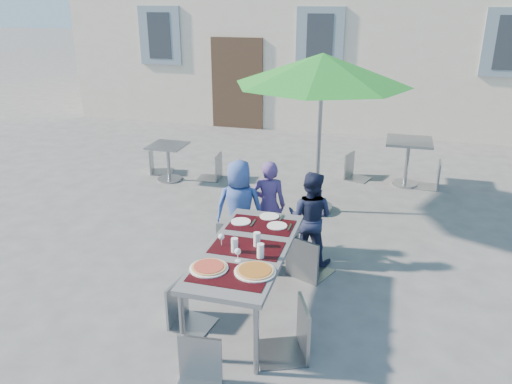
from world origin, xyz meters
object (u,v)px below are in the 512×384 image
(child_1, at_px, (269,205))
(chair_0, at_px, (237,216))
(chair_5, at_px, (196,340))
(bg_chair_l_0, at_px, (155,146))
(patio_umbrella, at_px, (322,70))
(dining_table, at_px, (247,253))
(chair_3, at_px, (184,280))
(cafe_table_0, at_px, (168,158))
(pizza_near_right, at_px, (255,271))
(child_0, at_px, (239,208))
(chair_2, at_px, (308,232))
(chair_4, at_px, (293,300))
(bg_chair_r_1, at_px, (435,159))
(bg_chair_l_1, at_px, (355,151))
(chair_1, at_px, (256,228))
(cafe_table_1, at_px, (408,153))
(child_2, at_px, (310,218))
(pizza_near_left, at_px, (209,267))
(bg_chair_r_0, at_px, (213,151))

(child_1, height_order, chair_0, child_1)
(chair_5, height_order, bg_chair_l_0, bg_chair_l_0)
(patio_umbrella, bearing_deg, dining_table, -95.23)
(chair_3, xyz_separation_m, cafe_table_0, (-1.98, 3.88, -0.08))
(pizza_near_right, bearing_deg, cafe_table_0, 124.52)
(dining_table, distance_m, chair_3, 0.68)
(pizza_near_right, height_order, child_0, child_0)
(pizza_near_right, height_order, chair_3, chair_3)
(chair_2, distance_m, cafe_table_0, 3.99)
(dining_table, distance_m, patio_umbrella, 3.19)
(pizza_near_right, relative_size, chair_2, 0.39)
(chair_4, relative_size, bg_chair_r_1, 1.09)
(chair_3, bearing_deg, dining_table, 33.77)
(chair_4, height_order, bg_chair_l_1, chair_4)
(bg_chair_l_1, bearing_deg, chair_1, -103.16)
(chair_0, relative_size, cafe_table_1, 1.27)
(child_2, bearing_deg, bg_chair_l_1, -86.83)
(pizza_near_right, distance_m, chair_4, 0.43)
(pizza_near_right, bearing_deg, pizza_near_left, -172.80)
(pizza_near_right, relative_size, chair_4, 0.39)
(chair_4, distance_m, chair_5, 0.94)
(child_1, bearing_deg, chair_4, 99.36)
(child_0, xyz_separation_m, cafe_table_0, (-2.05, 2.29, -0.20))
(chair_3, bearing_deg, child_2, 59.20)
(child_0, xyz_separation_m, bg_chair_r_1, (2.49, 3.16, -0.10))
(pizza_near_right, bearing_deg, bg_chair_l_0, 126.12)
(chair_3, height_order, bg_chair_r_1, bg_chair_r_1)
(child_1, bearing_deg, cafe_table_0, -51.79)
(cafe_table_1, xyz_separation_m, bg_chair_l_1, (-0.90, 0.11, -0.07))
(chair_3, height_order, bg_chair_l_1, bg_chair_l_1)
(child_2, height_order, chair_5, child_2)
(chair_0, xyz_separation_m, cafe_table_1, (2.01, 3.40, -0.03))
(pizza_near_right, bearing_deg, dining_table, 115.29)
(chair_2, relative_size, chair_3, 1.14)
(child_1, xyz_separation_m, child_2, (0.57, -0.21, -0.01))
(bg_chair_l_0, height_order, bg_chair_r_0, bg_chair_r_0)
(cafe_table_1, bearing_deg, chair_3, -114.00)
(chair_0, relative_size, chair_1, 1.14)
(patio_umbrella, xyz_separation_m, cafe_table_1, (1.32, 1.56, -1.55))
(pizza_near_right, relative_size, child_2, 0.33)
(chair_2, distance_m, bg_chair_l_0, 4.52)
(cafe_table_0, bearing_deg, chair_3, -62.99)
(chair_5, relative_size, bg_chair_r_0, 0.95)
(chair_4, distance_m, bg_chair_l_0, 5.61)
(chair_2, height_order, chair_4, chair_4)
(dining_table, relative_size, bg_chair_r_0, 2.07)
(child_0, distance_m, chair_0, 0.24)
(chair_0, relative_size, patio_umbrella, 0.41)
(pizza_near_left, relative_size, cafe_table_0, 0.54)
(bg_chair_r_1, bearing_deg, cafe_table_0, -169.19)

